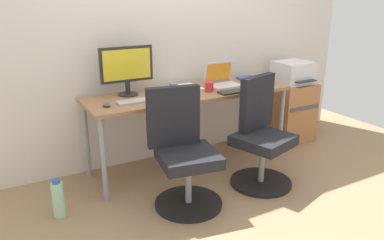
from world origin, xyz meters
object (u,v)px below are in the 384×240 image
(printer, at_px, (293,73))
(coffee_mug, at_px, (209,87))
(office_chair_left, at_px, (183,154))
(desktop_monitor, at_px, (127,67))
(water_bottle_on_floor, at_px, (58,199))
(office_chair_right, at_px, (261,137))
(open_laptop, at_px, (222,80))
(side_cabinet, at_px, (290,112))

(printer, relative_size, coffee_mug, 4.35)
(office_chair_left, relative_size, desktop_monitor, 1.96)
(water_bottle_on_floor, bearing_deg, office_chair_left, -16.75)
(office_chair_right, xyz_separation_m, coffee_mug, (-0.23, 0.50, 0.37))
(water_bottle_on_floor, relative_size, open_laptop, 1.00)
(desktop_monitor, distance_m, coffee_mug, 0.77)
(desktop_monitor, bearing_deg, coffee_mug, -20.01)
(office_chair_left, distance_m, coffee_mug, 0.82)
(water_bottle_on_floor, xyz_separation_m, coffee_mug, (1.46, 0.22, 0.65))
(water_bottle_on_floor, xyz_separation_m, open_laptop, (1.70, 0.37, 0.66))
(office_chair_left, height_order, desktop_monitor, desktop_monitor)
(office_chair_right, xyz_separation_m, water_bottle_on_floor, (-1.68, 0.28, -0.28))
(printer, distance_m, desktop_monitor, 1.90)
(side_cabinet, xyz_separation_m, desktop_monitor, (-1.88, 0.10, 0.67))
(printer, relative_size, open_laptop, 1.29)
(office_chair_right, distance_m, coffee_mug, 0.66)
(printer, xyz_separation_m, coffee_mug, (-1.19, -0.15, 0.01))
(office_chair_right, distance_m, side_cabinet, 1.16)
(office_chair_right, height_order, printer, office_chair_right)
(water_bottle_on_floor, height_order, coffee_mug, coffee_mug)
(side_cabinet, height_order, printer, printer)
(water_bottle_on_floor, xyz_separation_m, desktop_monitor, (0.76, 0.47, 0.85))
(side_cabinet, height_order, desktop_monitor, desktop_monitor)
(office_chair_left, distance_m, water_bottle_on_floor, 1.00)
(office_chair_right, xyz_separation_m, printer, (0.96, 0.65, 0.36))
(water_bottle_on_floor, bearing_deg, office_chair_right, -9.39)
(printer, distance_m, coffee_mug, 1.20)
(printer, bearing_deg, side_cabinet, 90.00)
(office_chair_left, height_order, printer, office_chair_left)
(printer, distance_m, water_bottle_on_floor, 2.75)
(office_chair_right, distance_m, printer, 1.21)
(side_cabinet, xyz_separation_m, open_laptop, (-0.94, -0.01, 0.47))
(coffee_mug, bearing_deg, side_cabinet, 7.47)
(office_chair_left, bearing_deg, water_bottle_on_floor, 163.25)
(office_chair_right, bearing_deg, water_bottle_on_floor, 170.61)
(office_chair_left, distance_m, open_laptop, 1.08)
(office_chair_left, distance_m, side_cabinet, 1.85)
(office_chair_left, xyz_separation_m, office_chair_right, (0.76, -0.00, 0.00))
(open_laptop, bearing_deg, office_chair_right, -91.65)
(side_cabinet, bearing_deg, water_bottle_on_floor, -171.95)
(office_chair_left, xyz_separation_m, water_bottle_on_floor, (-0.92, 0.28, -0.28))
(desktop_monitor, xyz_separation_m, open_laptop, (0.94, -0.11, -0.19))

